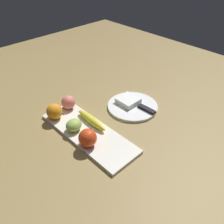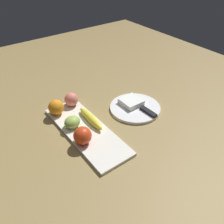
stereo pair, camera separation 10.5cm
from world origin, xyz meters
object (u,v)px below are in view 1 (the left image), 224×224
banana (91,120)px  knife (144,108)px  orange_near_apple (54,111)px  folded_napkin (128,101)px  apple (88,138)px  peach (68,102)px  dinner_plate (133,106)px  fruit_tray (88,133)px  grape_bunch (74,125)px

banana → knife: 0.26m
orange_near_apple → folded_napkin: bearing=-114.1°
apple → peach: size_ratio=1.12×
apple → dinner_plate: apple is taller
orange_near_apple → peach: 0.09m
orange_near_apple → fruit_tray: bearing=-165.0°
banana → dinner_plate: 0.23m
orange_near_apple → folded_napkin: orange_near_apple is taller
dinner_plate → folded_napkin: folded_napkin is taller
peach → fruit_tray: bearing=168.0°
folded_napkin → knife: (-0.09, -0.02, -0.01)m
apple → folded_napkin: (0.09, -0.32, -0.02)m
banana → dinner_plate: (-0.03, -0.23, -0.02)m
folded_napkin → dinner_plate: bearing=180.0°
knife → apple: bearing=88.5°
peach → knife: size_ratio=0.36×
grape_bunch → knife: 0.34m
banana → dinner_plate: bearing=-96.2°
orange_near_apple → apple: bearing=179.4°
apple → banana: 0.14m
banana → knife: size_ratio=1.00×
orange_near_apple → dinner_plate: size_ratio=0.29×
grape_bunch → dinner_plate: 0.31m
knife → grape_bunch: bearing=69.8°
orange_near_apple → knife: size_ratio=0.39×
fruit_tray → peach: size_ratio=7.16×
banana → knife: banana is taller
folded_napkin → orange_near_apple: bearing=65.9°
folded_napkin → knife: 0.09m
fruit_tray → orange_near_apple: 0.18m
knife → orange_near_apple: bearing=53.6°
fruit_tray → orange_near_apple: bearing=15.0°
dinner_plate → knife: bearing=-163.6°
grape_bunch → peach: bearing=-27.8°
fruit_tray → knife: size_ratio=2.55×
banana → folded_napkin: 0.23m
grape_bunch → banana: bearing=-101.5°
grape_bunch → knife: size_ratio=0.39×
knife → folded_napkin: bearing=8.8°
grape_bunch → dinner_plate: (-0.05, -0.31, -0.03)m
grape_bunch → fruit_tray: bearing=-145.5°
fruit_tray → orange_near_apple: (0.17, 0.05, 0.04)m
orange_near_apple → peach: (0.02, -0.09, -0.00)m
fruit_tray → grape_bunch: grape_bunch is taller
banana → orange_near_apple: 0.17m
fruit_tray → apple: 0.09m
knife → peach: bearing=43.0°
apple → orange_near_apple: 0.23m
peach → folded_napkin: (-0.16, -0.23, -0.02)m
orange_near_apple → knife: (-0.23, -0.34, -0.03)m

